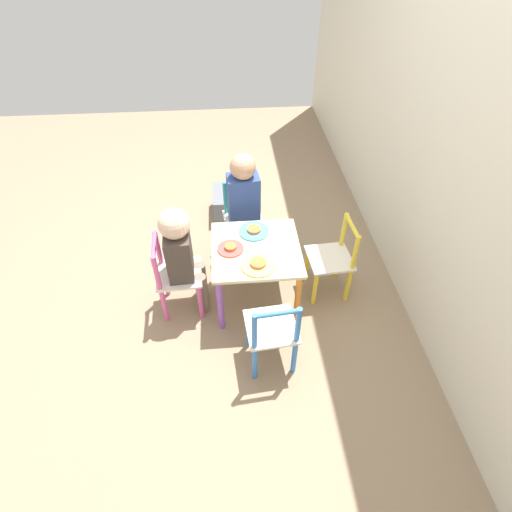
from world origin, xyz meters
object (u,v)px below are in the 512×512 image
(plate_front, at_px, (231,248))
(plate_left, at_px, (254,231))
(chair_yellow, at_px, (333,260))
(child_left, at_px, (244,200))
(child_front, at_px, (182,252))
(chair_pink, at_px, (176,276))
(plate_right, at_px, (258,264))
(storage_bin, at_px, (231,203))
(chair_teal, at_px, (243,220))
(kids_table, at_px, (256,257))
(chair_blue, at_px, (272,332))

(plate_front, xyz_separation_m, plate_left, (-0.15, 0.15, -0.00))
(chair_yellow, xyz_separation_m, plate_front, (0.03, -0.63, 0.17))
(child_left, height_order, plate_front, child_left)
(child_front, relative_size, plate_front, 4.84)
(chair_pink, xyz_separation_m, plate_right, (0.12, 0.48, 0.17))
(plate_front, distance_m, plate_left, 0.21)
(chair_yellow, xyz_separation_m, plate_left, (-0.11, -0.48, 0.17))
(storage_bin, bearing_deg, plate_front, -1.27)
(child_left, distance_m, plate_front, 0.43)
(chair_teal, bearing_deg, kids_table, -90.00)
(child_left, height_order, plate_right, child_left)
(chair_teal, height_order, plate_left, chair_teal)
(kids_table, distance_m, storage_bin, 0.96)
(plate_left, relative_size, storage_bin, 0.58)
(kids_table, height_order, child_front, child_front)
(chair_teal, relative_size, plate_front, 3.46)
(kids_table, relative_size, plate_front, 3.36)
(plate_left, distance_m, storage_bin, 0.85)
(chair_yellow, relative_size, plate_front, 3.46)
(kids_table, relative_size, storage_bin, 1.61)
(chair_blue, height_order, plate_left, chair_blue)
(chair_yellow, xyz_separation_m, child_front, (0.06, -0.90, 0.19))
(plate_right, bearing_deg, child_left, -175.63)
(chair_yellow, relative_size, child_left, 0.67)
(child_left, distance_m, plate_left, 0.28)
(child_left, relative_size, plate_front, 5.16)
(chair_teal, bearing_deg, chair_blue, -90.34)
(plate_front, bearing_deg, child_front, -84.73)
(kids_table, relative_size, chair_yellow, 0.97)
(chair_pink, bearing_deg, chair_yellow, -89.70)
(plate_front, distance_m, plate_right, 0.21)
(plate_left, bearing_deg, child_left, -170.99)
(plate_left, height_order, plate_right, same)
(chair_blue, relative_size, chair_yellow, 1.00)
(chair_pink, distance_m, child_front, 0.20)
(chair_pink, height_order, plate_left, chair_pink)
(chair_teal, xyz_separation_m, plate_left, (0.33, 0.05, 0.17))
(chair_pink, bearing_deg, kids_table, -90.00)
(child_left, distance_m, plate_right, 0.57)
(chair_blue, bearing_deg, chair_yellow, -135.59)
(child_left, xyz_separation_m, plate_right, (0.56, 0.04, -0.03))
(chair_yellow, height_order, child_front, child_front)
(chair_teal, distance_m, plate_right, 0.65)
(chair_yellow, bearing_deg, kids_table, -90.00)
(chair_yellow, relative_size, plate_right, 2.68)
(chair_teal, height_order, child_front, child_front)
(plate_left, bearing_deg, plate_front, -45.00)
(chair_teal, distance_m, chair_blue, 0.96)
(plate_left, bearing_deg, chair_teal, -171.55)
(child_left, bearing_deg, plate_right, -91.52)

